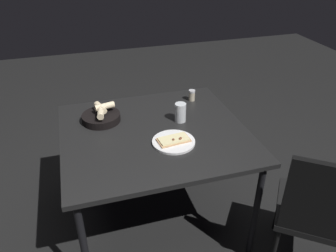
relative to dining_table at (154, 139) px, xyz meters
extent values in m
plane|color=black|center=(0.00, 0.00, -0.69)|extent=(8.00, 8.00, 0.00)
cube|color=black|center=(0.00, 0.00, 0.04)|extent=(1.14, 1.04, 0.03)
cylinder|color=black|center=(-0.51, -0.46, -0.33)|extent=(0.04, 0.04, 0.72)
cylinder|color=black|center=(0.51, -0.46, -0.33)|extent=(0.04, 0.04, 0.72)
cylinder|color=black|center=(-0.51, 0.46, -0.33)|extent=(0.04, 0.04, 0.72)
cylinder|color=black|center=(0.51, 0.46, -0.33)|extent=(0.04, 0.04, 0.72)
cylinder|color=white|center=(0.08, -0.16, 0.06)|extent=(0.25, 0.25, 0.01)
cube|color=tan|center=(0.08, -0.16, 0.08)|extent=(0.20, 0.12, 0.01)
cube|color=beige|center=(0.08, -0.16, 0.08)|extent=(0.18, 0.11, 0.01)
sphere|color=brown|center=(0.11, -0.18, 0.09)|extent=(0.02, 0.02, 0.02)
sphere|color=brown|center=(0.07, -0.18, 0.09)|extent=(0.02, 0.02, 0.02)
sphere|color=brown|center=(0.12, -0.17, 0.09)|extent=(0.02, 0.02, 0.02)
cylinder|color=black|center=(-0.30, 0.22, 0.08)|extent=(0.25, 0.25, 0.05)
cylinder|color=beige|center=(-0.30, 0.24, 0.15)|extent=(0.07, 0.13, 0.04)
cylinder|color=beige|center=(-0.27, 0.24, 0.15)|extent=(0.13, 0.07, 0.04)
cylinder|color=beige|center=(-0.30, 0.18, 0.15)|extent=(0.06, 0.14, 0.04)
cylinder|color=maroon|center=(-0.24, 0.20, 0.08)|extent=(0.06, 0.06, 0.03)
cylinder|color=silver|center=(0.20, 0.07, 0.12)|extent=(0.07, 0.07, 0.13)
cylinder|color=orange|center=(0.20, 0.07, 0.10)|extent=(0.06, 0.06, 0.08)
cylinder|color=#BFB299|center=(0.37, 0.34, 0.09)|extent=(0.05, 0.05, 0.07)
cylinder|color=maroon|center=(0.37, 0.34, 0.08)|extent=(0.04, 0.04, 0.03)
cylinder|color=#B7B7BC|center=(0.37, 0.34, 0.13)|extent=(0.05, 0.05, 0.01)
cube|color=black|center=(0.81, -0.61, -0.28)|extent=(0.62, 0.62, 0.04)
cube|color=black|center=(0.69, -0.77, -0.03)|extent=(0.36, 0.28, 0.46)
cylinder|color=black|center=(0.77, -0.34, -0.49)|extent=(0.03, 0.03, 0.39)
cylinder|color=black|center=(0.55, -0.65, -0.49)|extent=(0.03, 0.03, 0.39)
camera|label=1|loc=(-0.42, -1.72, 1.15)|focal=35.54mm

